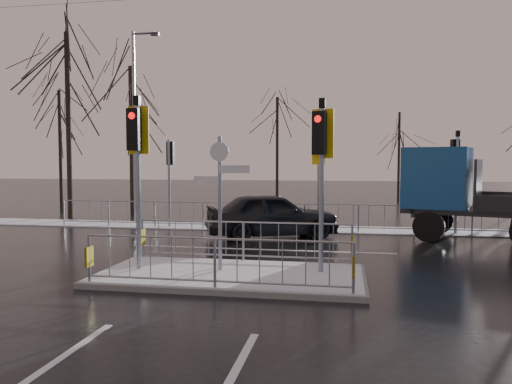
% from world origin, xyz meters
% --- Properties ---
extents(ground, '(120.00, 120.00, 0.00)m').
position_xyz_m(ground, '(0.00, 0.00, 0.00)').
color(ground, black).
rests_on(ground, ground).
extents(snow_verge, '(30.00, 2.00, 0.04)m').
position_xyz_m(snow_verge, '(0.00, 8.60, 0.02)').
color(snow_verge, silver).
rests_on(snow_verge, ground).
extents(lane_markings, '(8.00, 11.38, 0.01)m').
position_xyz_m(lane_markings, '(0.00, -0.33, 0.00)').
color(lane_markings, silver).
rests_on(lane_markings, ground).
extents(traffic_island, '(6.00, 3.04, 4.15)m').
position_xyz_m(traffic_island, '(-0.01, 0.01, 0.39)').
color(traffic_island, slate).
rests_on(traffic_island, ground).
extents(far_kerb_fixtures, '(18.00, 0.65, 3.83)m').
position_xyz_m(far_kerb_fixtures, '(0.29, 8.09, 1.02)').
color(far_kerb_fixtures, gray).
rests_on(far_kerb_fixtures, ground).
extents(car_far_lane, '(4.98, 3.53, 1.57)m').
position_xyz_m(car_far_lane, '(0.00, 6.32, 0.79)').
color(car_far_lane, black).
rests_on(car_far_lane, ground).
extents(flatbed_truck, '(7.16, 4.40, 3.12)m').
position_xyz_m(flatbed_truck, '(6.58, 6.91, 1.66)').
color(flatbed_truck, black).
rests_on(flatbed_truck, ground).
extents(tree_near_a, '(4.75, 4.75, 8.97)m').
position_xyz_m(tree_near_a, '(-10.50, 11.00, 6.11)').
color(tree_near_a, black).
rests_on(tree_near_a, ground).
extents(tree_near_b, '(4.00, 4.00, 7.55)m').
position_xyz_m(tree_near_b, '(-8.00, 12.50, 5.15)').
color(tree_near_b, black).
rests_on(tree_near_b, ground).
extents(tree_near_c, '(3.50, 3.50, 6.61)m').
position_xyz_m(tree_near_c, '(-12.50, 13.50, 4.50)').
color(tree_near_c, black).
rests_on(tree_near_c, ground).
extents(tree_far_a, '(3.75, 3.75, 7.08)m').
position_xyz_m(tree_far_a, '(-2.00, 22.00, 4.82)').
color(tree_far_a, black).
rests_on(tree_far_a, ground).
extents(tree_far_b, '(3.25, 3.25, 6.14)m').
position_xyz_m(tree_far_b, '(6.00, 24.00, 4.18)').
color(tree_far_b, black).
rests_on(tree_far_b, ground).
extents(street_lamp_left, '(1.25, 0.18, 8.20)m').
position_xyz_m(street_lamp_left, '(-6.43, 9.50, 4.49)').
color(street_lamp_left, gray).
rests_on(street_lamp_left, ground).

